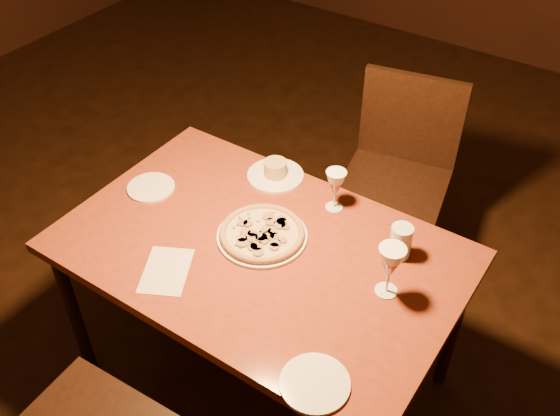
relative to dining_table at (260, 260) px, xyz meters
The scene contains 11 objects.
floor 0.73m from the dining_table, 120.94° to the right, with size 7.00×7.00×0.00m, color black.
dining_table is the anchor object (origin of this frame).
chair_far 0.90m from the dining_table, 83.29° to the left, with size 0.52×0.52×0.91m.
pizza_plate 0.09m from the dining_table, 115.31° to the left, with size 0.31×0.31×0.03m.
ramekin_saucer 0.39m from the dining_table, 116.52° to the left, with size 0.21×0.21×0.07m.
wine_glass_far 0.36m from the dining_table, 71.88° to the left, with size 0.07×0.07×0.16m, color #AF5949, non-canonical shape.
wine_glass_right 0.47m from the dining_table, ahead, with size 0.08×0.08×0.18m, color #AF5949, non-canonical shape.
water_tumbler 0.47m from the dining_table, 29.66° to the left, with size 0.07×0.07×0.12m, color silver.
side_plate_left 0.52m from the dining_table, behind, with size 0.17×0.17×0.01m, color white.
side_plate_near 0.55m from the dining_table, 38.90° to the right, with size 0.19×0.19×0.01m, color white.
menu_card 0.32m from the dining_table, 126.03° to the right, with size 0.14×0.21×0.00m, color silver.
Camera 1 is at (1.06, -0.89, 2.16)m, focal length 40.00 mm.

